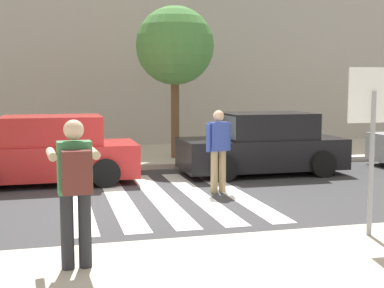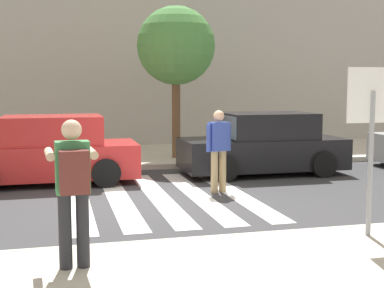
# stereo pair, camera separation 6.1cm
# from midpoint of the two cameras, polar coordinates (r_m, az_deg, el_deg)

# --- Properties ---
(ground_plane) EXTENTS (120.00, 120.00, 0.00)m
(ground_plane) POSITION_cam_midpoint_polar(r_m,az_deg,el_deg) (10.69, -3.24, -5.84)
(ground_plane) COLOR #38383A
(sidewalk_far) EXTENTS (60.00, 4.80, 0.14)m
(sidewalk_far) POSITION_cam_midpoint_polar(r_m,az_deg,el_deg) (16.52, -7.21, -1.30)
(sidewalk_far) COLOR beige
(sidewalk_far) RESTS_ON ground
(building_facade_far) EXTENTS (56.00, 4.00, 7.58)m
(building_facade_far) POSITION_cam_midpoint_polar(r_m,az_deg,el_deg) (20.81, -8.86, 10.51)
(building_facade_far) COLOR #ADA89E
(building_facade_far) RESTS_ON ground
(crosswalk_stripe_0) EXTENTS (0.44, 5.20, 0.01)m
(crosswalk_stripe_0) POSITION_cam_midpoint_polar(r_m,az_deg,el_deg) (10.70, -11.93, -5.93)
(crosswalk_stripe_0) COLOR silver
(crosswalk_stripe_0) RESTS_ON ground
(crosswalk_stripe_1) EXTENTS (0.44, 5.20, 0.01)m
(crosswalk_stripe_1) POSITION_cam_midpoint_polar(r_m,az_deg,el_deg) (10.76, -7.65, -5.78)
(crosswalk_stripe_1) COLOR silver
(crosswalk_stripe_1) RESTS_ON ground
(crosswalk_stripe_2) EXTENTS (0.44, 5.20, 0.01)m
(crosswalk_stripe_2) POSITION_cam_midpoint_polar(r_m,az_deg,el_deg) (10.88, -3.44, -5.61)
(crosswalk_stripe_2) COLOR silver
(crosswalk_stripe_2) RESTS_ON ground
(crosswalk_stripe_3) EXTENTS (0.44, 5.20, 0.01)m
(crosswalk_stripe_3) POSITION_cam_midpoint_polar(r_m,az_deg,el_deg) (11.05, 0.66, -5.40)
(crosswalk_stripe_3) COLOR silver
(crosswalk_stripe_3) RESTS_ON ground
(crosswalk_stripe_4) EXTENTS (0.44, 5.20, 0.01)m
(crosswalk_stripe_4) POSITION_cam_midpoint_polar(r_m,az_deg,el_deg) (11.28, 4.61, -5.18)
(crosswalk_stripe_4) COLOR silver
(crosswalk_stripe_4) RESTS_ON ground
(stop_sign) EXTENTS (0.76, 0.08, 2.35)m
(stop_sign) POSITION_cam_midpoint_polar(r_m,az_deg,el_deg) (7.79, 18.84, 3.01)
(stop_sign) COLOR gray
(stop_sign) RESTS_ON sidewalk_near
(photographer_with_backpack) EXTENTS (0.61, 0.86, 1.72)m
(photographer_with_backpack) POSITION_cam_midpoint_polar(r_m,az_deg,el_deg) (6.23, -12.30, -3.87)
(photographer_with_backpack) COLOR #232328
(photographer_with_backpack) RESTS_ON sidewalk_near
(pedestrian_crossing) EXTENTS (0.57, 0.32, 1.72)m
(pedestrian_crossing) POSITION_cam_midpoint_polar(r_m,az_deg,el_deg) (11.19, 3.02, -0.23)
(pedestrian_crossing) COLOR tan
(pedestrian_crossing) RESTS_ON ground
(parked_car_red) EXTENTS (4.10, 1.92, 1.55)m
(parked_car_red) POSITION_cam_midpoint_polar(r_m,az_deg,el_deg) (12.65, -14.93, -0.81)
(parked_car_red) COLOR red
(parked_car_red) RESTS_ON ground
(parked_car_black) EXTENTS (4.10, 1.92, 1.55)m
(parked_car_black) POSITION_cam_midpoint_polar(r_m,az_deg,el_deg) (13.63, 7.80, -0.15)
(parked_car_black) COLOR black
(parked_car_black) RESTS_ON ground
(street_tree_center) EXTENTS (2.24, 2.24, 4.34)m
(street_tree_center) POSITION_cam_midpoint_polar(r_m,az_deg,el_deg) (15.49, -1.61, 10.36)
(street_tree_center) COLOR brown
(street_tree_center) RESTS_ON sidewalk_far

